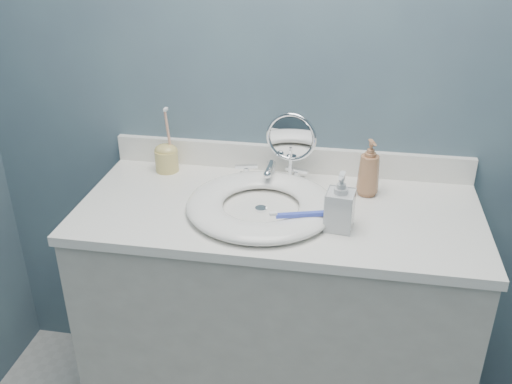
% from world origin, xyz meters
% --- Properties ---
extents(back_wall, '(2.20, 0.02, 2.40)m').
position_xyz_m(back_wall, '(0.00, 1.25, 1.20)').
color(back_wall, '#445767').
rests_on(back_wall, ground).
extents(vanity_cabinet, '(1.20, 0.55, 0.85)m').
position_xyz_m(vanity_cabinet, '(0.00, 0.97, 0.42)').
color(vanity_cabinet, beige).
rests_on(vanity_cabinet, ground).
extents(countertop, '(1.22, 0.57, 0.03)m').
position_xyz_m(countertop, '(0.00, 0.97, 0.86)').
color(countertop, white).
rests_on(countertop, vanity_cabinet).
extents(backsplash, '(1.22, 0.02, 0.09)m').
position_xyz_m(backsplash, '(0.00, 1.24, 0.93)').
color(backsplash, white).
rests_on(backsplash, countertop).
extents(basin, '(0.45, 0.45, 0.04)m').
position_xyz_m(basin, '(-0.05, 0.94, 0.90)').
color(basin, white).
rests_on(basin, countertop).
extents(drain, '(0.04, 0.04, 0.01)m').
position_xyz_m(drain, '(-0.05, 0.94, 0.88)').
color(drain, silver).
rests_on(drain, countertop).
extents(faucet, '(0.25, 0.13, 0.07)m').
position_xyz_m(faucet, '(-0.05, 1.14, 0.91)').
color(faucet, silver).
rests_on(faucet, countertop).
extents(makeup_mirror, '(0.17, 0.09, 0.24)m').
position_xyz_m(makeup_mirror, '(0.01, 1.15, 1.01)').
color(makeup_mirror, silver).
rests_on(makeup_mirror, countertop).
extents(soap_bottle_amber, '(0.09, 0.09, 0.18)m').
position_xyz_m(soap_bottle_amber, '(0.26, 1.11, 0.97)').
color(soap_bottle_amber, '#A26D49').
rests_on(soap_bottle_amber, countertop).
extents(soap_bottle_clear, '(0.09, 0.09, 0.17)m').
position_xyz_m(soap_bottle_clear, '(0.18, 0.88, 0.97)').
color(soap_bottle_clear, silver).
rests_on(soap_bottle_clear, countertop).
extents(toothbrush_holder, '(0.08, 0.08, 0.23)m').
position_xyz_m(toothbrush_holder, '(-0.41, 1.17, 0.93)').
color(toothbrush_holder, tan).
rests_on(toothbrush_holder, countertop).
extents(toothbrush_lying, '(0.17, 0.06, 0.02)m').
position_xyz_m(toothbrush_lying, '(0.08, 0.86, 0.92)').
color(toothbrush_lying, blue).
rests_on(toothbrush_lying, basin).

